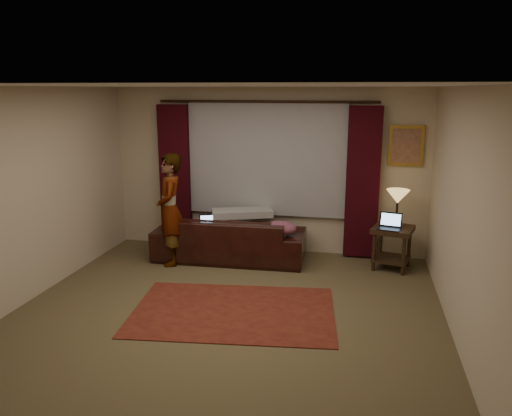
{
  "coord_description": "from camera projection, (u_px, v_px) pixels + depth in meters",
  "views": [
    {
      "loc": [
        1.46,
        -5.21,
        2.57
      ],
      "look_at": [
        0.1,
        1.2,
        1.0
      ],
      "focal_mm": 35.0,
      "sensor_mm": 36.0,
      "label": 1
    }
  ],
  "objects": [
    {
      "name": "picture_frame",
      "position": [
        406.0,
        146.0,
        7.37
      ],
      "size": [
        0.5,
        0.04,
        0.6
      ],
      "primitive_type": "cube",
      "color": "#B28632",
      "rests_on": "wall_back"
    },
    {
      "name": "floor",
      "position": [
        227.0,
        314.0,
        5.85
      ],
      "size": [
        5.0,
        5.0,
        0.01
      ],
      "primitive_type": "cube",
      "color": "brown",
      "rests_on": "ground"
    },
    {
      "name": "throw_blanket",
      "position": [
        242.0,
        197.0,
        7.71
      ],
      "size": [
        1.0,
        0.67,
        0.11
      ],
      "primitive_type": "cube",
      "rotation": [
        0.0,
        0.0,
        0.36
      ],
      "color": "#9B9995",
      "rests_on": "sofa"
    },
    {
      "name": "tiffany_lamp",
      "position": [
        397.0,
        208.0,
        7.21
      ],
      "size": [
        0.46,
        0.46,
        0.53
      ],
      "primitive_type": null,
      "rotation": [
        0.0,
        0.0,
        -0.6
      ],
      "color": "olive",
      "rests_on": "end_table"
    },
    {
      "name": "drape_right",
      "position": [
        363.0,
        183.0,
        7.54
      ],
      "size": [
        0.5,
        0.14,
        2.3
      ],
      "primitive_type": "cube",
      "color": "black",
      "rests_on": "floor"
    },
    {
      "name": "wall_front",
      "position": [
        120.0,
        294.0,
        3.16
      ],
      "size": [
        5.0,
        0.02,
        2.6
      ],
      "primitive_type": "cube",
      "color": "#C1B298",
      "rests_on": "ground"
    },
    {
      "name": "sheer_curtain",
      "position": [
        266.0,
        159.0,
        7.82
      ],
      "size": [
        2.5,
        0.05,
        1.8
      ],
      "primitive_type": "cube",
      "color": "#9898A0",
      "rests_on": "wall_back"
    },
    {
      "name": "sofa",
      "position": [
        230.0,
        230.0,
        7.64
      ],
      "size": [
        2.32,
        1.06,
        0.92
      ],
      "primitive_type": "imported",
      "rotation": [
        0.0,
        0.0,
        3.17
      ],
      "color": "black",
      "rests_on": "floor"
    },
    {
      "name": "wall_left",
      "position": [
        26.0,
        196.0,
        6.05
      ],
      "size": [
        0.02,
        5.0,
        2.6
      ],
      "primitive_type": "cube",
      "color": "#C1B298",
      "rests_on": "ground"
    },
    {
      "name": "drape_left",
      "position": [
        175.0,
        176.0,
        8.15
      ],
      "size": [
        0.5,
        0.14,
        2.3
      ],
      "primitive_type": "cube",
      "color": "black",
      "rests_on": "floor"
    },
    {
      "name": "area_rug",
      "position": [
        233.0,
        311.0,
        5.9
      ],
      "size": [
        2.53,
        1.83,
        0.01
      ],
      "primitive_type": "cube",
      "rotation": [
        0.0,
        0.0,
        0.11
      ],
      "color": "maroon",
      "rests_on": "floor"
    },
    {
      "name": "end_table",
      "position": [
        392.0,
        248.0,
        7.25
      ],
      "size": [
        0.67,
        0.67,
        0.63
      ],
      "primitive_type": "cube",
      "rotation": [
        0.0,
        0.0,
        -0.26
      ],
      "color": "black",
      "rests_on": "floor"
    },
    {
      "name": "wall_right",
      "position": [
        463.0,
        218.0,
        5.04
      ],
      "size": [
        0.02,
        5.0,
        2.6
      ],
      "primitive_type": "cube",
      "color": "#C1B298",
      "rests_on": "ground"
    },
    {
      "name": "curtain_rod",
      "position": [
        266.0,
        102.0,
        7.57
      ],
      "size": [
        0.04,
        0.04,
        3.4
      ],
      "primitive_type": "cylinder",
      "color": "black",
      "rests_on": "wall_back"
    },
    {
      "name": "laptop_table",
      "position": [
        389.0,
        222.0,
        7.03
      ],
      "size": [
        0.37,
        0.4,
        0.23
      ],
      "primitive_type": null,
      "rotation": [
        0.0,
        0.0,
        -0.21
      ],
      "color": "black",
      "rests_on": "end_table"
    },
    {
      "name": "ceiling",
      "position": [
        223.0,
        86.0,
        5.24
      ],
      "size": [
        5.0,
        5.0,
        0.02
      ],
      "primitive_type": "cube",
      "color": "silver",
      "rests_on": "ground"
    },
    {
      "name": "person",
      "position": [
        170.0,
        210.0,
        7.35
      ],
      "size": [
        0.63,
        0.63,
        1.66
      ],
      "primitive_type": "imported",
      "rotation": [
        0.0,
        0.0,
        -1.21
      ],
      "color": "#9B9995",
      "rests_on": "floor"
    },
    {
      "name": "wall_back",
      "position": [
        267.0,
        171.0,
        7.92
      ],
      "size": [
        5.0,
        0.02,
        2.6
      ],
      "primitive_type": "cube",
      "color": "#C1B298",
      "rests_on": "ground"
    },
    {
      "name": "laptop_sofa",
      "position": [
        210.0,
        224.0,
        7.55
      ],
      "size": [
        0.41,
        0.43,
        0.23
      ],
      "primitive_type": null,
      "rotation": [
        0.0,
        0.0,
        0.34
      ],
      "color": "black",
      "rests_on": "sofa"
    },
    {
      "name": "clothing_pile",
      "position": [
        280.0,
        229.0,
        7.33
      ],
      "size": [
        0.56,
        0.48,
        0.21
      ],
      "primitive_type": "ellipsoid",
      "rotation": [
        0.0,
        0.0,
        -0.24
      ],
      "color": "#7F4058",
      "rests_on": "sofa"
    }
  ]
}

